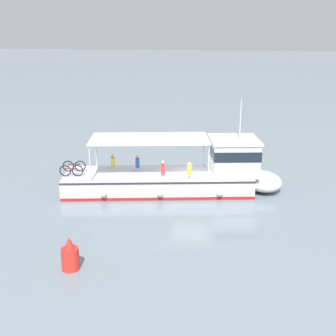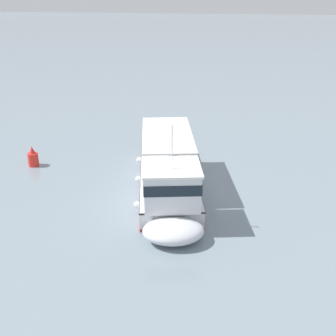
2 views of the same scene
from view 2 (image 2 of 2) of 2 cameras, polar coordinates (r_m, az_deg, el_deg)
ground_plane at (r=23.86m, az=-0.77°, el=-4.55°), size 400.00×400.00×0.00m
ferry_main at (r=23.89m, az=0.10°, el=-1.80°), size 13.07×5.81×5.32m
channel_buoy at (r=29.83m, az=-17.88°, el=1.31°), size 0.70×0.70×1.40m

